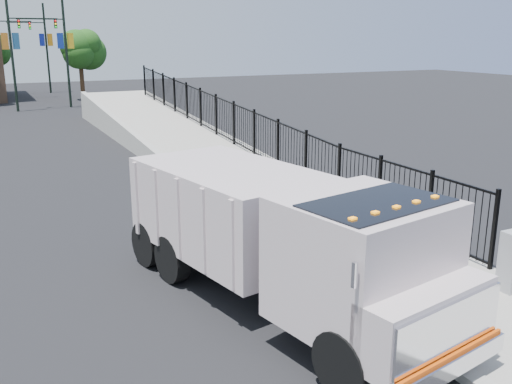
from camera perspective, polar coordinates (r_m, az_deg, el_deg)
name	(u,v)px	position (r m, az deg, el deg)	size (l,w,h in m)	color
ground	(306,270)	(13.12, 5.04, -7.77)	(120.00, 120.00, 0.00)	black
sidewalk	(434,285)	(12.74, 17.34, -8.88)	(3.55, 12.00, 0.12)	#9E998E
curb	(359,302)	(11.58, 10.25, -10.81)	(0.30, 12.00, 0.16)	#ADAAA3
ramp	(174,145)	(28.08, -8.21, 4.64)	(3.95, 24.00, 1.70)	#9E998E
iron_fence	(234,138)	(24.74, -2.22, 5.47)	(0.10, 28.00, 1.80)	black
truck	(283,234)	(10.82, 2.69, -4.21)	(3.97, 8.22, 2.70)	black
worker	(380,243)	(12.26, 12.26, -5.03)	(0.60, 0.39, 1.65)	#6C1A03
debris	(312,241)	(14.48, 5.58, -4.86)	(0.29, 0.29, 0.07)	silver
light_pole_0	(16,48)	(43.63, -22.87, 13.16)	(3.77, 0.22, 8.00)	black
light_pole_1	(62,47)	(44.95, -18.86, 13.56)	(3.78, 0.22, 8.00)	black
light_pole_3	(43,45)	(57.10, -20.53, 13.63)	(3.77, 0.22, 8.00)	black
tree_1	(80,51)	(50.07, -17.22, 13.32)	(2.65, 2.65, 5.33)	#382314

